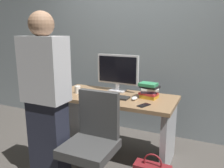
{
  "coord_description": "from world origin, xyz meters",
  "views": [
    {
      "loc": [
        1.05,
        -2.33,
        1.47
      ],
      "look_at": [
        0.0,
        -0.05,
        0.89
      ],
      "focal_mm": 36.66,
      "sensor_mm": 36.0,
      "label": 1
    }
  ],
  "objects_px": {
    "person_at_desk": "(47,102)",
    "book_stack": "(149,91)",
    "office_chair": "(92,149)",
    "desk": "(114,114)",
    "keyboard": "(111,96)",
    "mouse": "(134,98)",
    "cup_near_keyboard": "(78,90)",
    "cell_phone": "(144,105)",
    "monitor": "(118,71)"
  },
  "relations": [
    {
      "from": "person_at_desk",
      "to": "cell_phone",
      "type": "height_order",
      "value": "person_at_desk"
    },
    {
      "from": "book_stack",
      "to": "office_chair",
      "type": "bearing_deg",
      "value": -111.49
    },
    {
      "from": "cup_near_keyboard",
      "to": "person_at_desk",
      "type": "bearing_deg",
      "value": -80.3
    },
    {
      "from": "person_at_desk",
      "to": "mouse",
      "type": "distance_m",
      "value": 0.94
    },
    {
      "from": "person_at_desk",
      "to": "mouse",
      "type": "height_order",
      "value": "person_at_desk"
    },
    {
      "from": "office_chair",
      "to": "monitor",
      "type": "distance_m",
      "value": 1.07
    },
    {
      "from": "desk",
      "to": "monitor",
      "type": "xyz_separation_m",
      "value": [
        -0.04,
        0.21,
        0.49
      ]
    },
    {
      "from": "person_at_desk",
      "to": "monitor",
      "type": "height_order",
      "value": "person_at_desk"
    },
    {
      "from": "office_chair",
      "to": "keyboard",
      "type": "height_order",
      "value": "office_chair"
    },
    {
      "from": "monitor",
      "to": "mouse",
      "type": "height_order",
      "value": "monitor"
    },
    {
      "from": "office_chair",
      "to": "person_at_desk",
      "type": "height_order",
      "value": "person_at_desk"
    },
    {
      "from": "monitor",
      "to": "cup_near_keyboard",
      "type": "bearing_deg",
      "value": -145.4
    },
    {
      "from": "desk",
      "to": "keyboard",
      "type": "distance_m",
      "value": 0.25
    },
    {
      "from": "desk",
      "to": "monitor",
      "type": "distance_m",
      "value": 0.53
    },
    {
      "from": "keyboard",
      "to": "mouse",
      "type": "bearing_deg",
      "value": 4.5
    },
    {
      "from": "mouse",
      "to": "cup_near_keyboard",
      "type": "distance_m",
      "value": 0.72
    },
    {
      "from": "monitor",
      "to": "cell_phone",
      "type": "relative_size",
      "value": 3.76
    },
    {
      "from": "keyboard",
      "to": "book_stack",
      "type": "bearing_deg",
      "value": 21.05
    },
    {
      "from": "keyboard",
      "to": "office_chair",
      "type": "bearing_deg",
      "value": -78.35
    },
    {
      "from": "desk",
      "to": "office_chair",
      "type": "height_order",
      "value": "office_chair"
    },
    {
      "from": "mouse",
      "to": "cup_near_keyboard",
      "type": "bearing_deg",
      "value": -178.29
    },
    {
      "from": "keyboard",
      "to": "cup_near_keyboard",
      "type": "xyz_separation_m",
      "value": [
        -0.44,
        -0.01,
        0.03
      ]
    },
    {
      "from": "person_at_desk",
      "to": "book_stack",
      "type": "xyz_separation_m",
      "value": [
        0.72,
        0.84,
        -0.01
      ]
    },
    {
      "from": "desk",
      "to": "office_chair",
      "type": "relative_size",
      "value": 1.51
    },
    {
      "from": "cup_near_keyboard",
      "to": "monitor",
      "type": "bearing_deg",
      "value": 34.6
    },
    {
      "from": "book_stack",
      "to": "cell_phone",
      "type": "xyz_separation_m",
      "value": [
        0.03,
        -0.28,
        -0.08
      ]
    },
    {
      "from": "monitor",
      "to": "cell_phone",
      "type": "height_order",
      "value": "monitor"
    },
    {
      "from": "keyboard",
      "to": "desk",
      "type": "bearing_deg",
      "value": 84.86
    },
    {
      "from": "desk",
      "to": "keyboard",
      "type": "height_order",
      "value": "keyboard"
    },
    {
      "from": "cup_near_keyboard",
      "to": "desk",
      "type": "bearing_deg",
      "value": 9.38
    },
    {
      "from": "cup_near_keyboard",
      "to": "office_chair",
      "type": "bearing_deg",
      "value": -48.4
    },
    {
      "from": "monitor",
      "to": "book_stack",
      "type": "height_order",
      "value": "monitor"
    },
    {
      "from": "keyboard",
      "to": "cup_near_keyboard",
      "type": "relative_size",
      "value": 4.99
    },
    {
      "from": "desk",
      "to": "person_at_desk",
      "type": "bearing_deg",
      "value": -113.19
    },
    {
      "from": "person_at_desk",
      "to": "cup_near_keyboard",
      "type": "relative_size",
      "value": 19.0
    },
    {
      "from": "cup_near_keyboard",
      "to": "keyboard",
      "type": "bearing_deg",
      "value": 1.27
    },
    {
      "from": "person_at_desk",
      "to": "monitor",
      "type": "distance_m",
      "value": 1.03
    },
    {
      "from": "office_chair",
      "to": "keyboard",
      "type": "xyz_separation_m",
      "value": [
        -0.1,
        0.62,
        0.32
      ]
    },
    {
      "from": "cell_phone",
      "to": "mouse",
      "type": "bearing_deg",
      "value": 157.11
    },
    {
      "from": "desk",
      "to": "person_at_desk",
      "type": "relative_size",
      "value": 0.87
    },
    {
      "from": "office_chair",
      "to": "cup_near_keyboard",
      "type": "bearing_deg",
      "value": 131.6
    },
    {
      "from": "monitor",
      "to": "cell_phone",
      "type": "distance_m",
      "value": 0.67
    },
    {
      "from": "desk",
      "to": "book_stack",
      "type": "distance_m",
      "value": 0.51
    },
    {
      "from": "desk",
      "to": "person_at_desk",
      "type": "distance_m",
      "value": 0.9
    },
    {
      "from": "keyboard",
      "to": "book_stack",
      "type": "distance_m",
      "value": 0.43
    },
    {
      "from": "book_stack",
      "to": "cup_near_keyboard",
      "type": "bearing_deg",
      "value": -170.0
    },
    {
      "from": "cup_near_keyboard",
      "to": "book_stack",
      "type": "distance_m",
      "value": 0.86
    },
    {
      "from": "office_chair",
      "to": "cell_phone",
      "type": "height_order",
      "value": "office_chair"
    },
    {
      "from": "monitor",
      "to": "book_stack",
      "type": "relative_size",
      "value": 2.34
    },
    {
      "from": "book_stack",
      "to": "cell_phone",
      "type": "relative_size",
      "value": 1.6
    }
  ]
}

